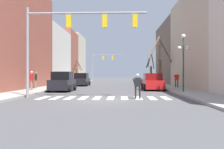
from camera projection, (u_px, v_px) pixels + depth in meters
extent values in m
plane|color=#4C4C4F|center=(103.00, 100.00, 15.89)|extent=(240.00, 240.00, 0.00)
cube|color=#9E9E99|center=(214.00, 99.00, 15.66)|extent=(2.57, 90.00, 0.15)
cube|color=#934C3D|center=(7.00, 36.00, 27.60)|extent=(6.00, 14.23, 11.21)
cube|color=beige|center=(44.00, 56.00, 41.13)|extent=(6.00, 12.86, 8.76)
cube|color=#934C3D|center=(60.00, 57.00, 51.73)|extent=(6.00, 8.35, 9.94)
cube|color=#BCB299|center=(70.00, 58.00, 61.82)|extent=(6.00, 11.85, 10.64)
cube|color=#BCB299|center=(213.00, 41.00, 28.05)|extent=(6.00, 15.57, 10.38)
cube|color=#66564C|center=(180.00, 54.00, 43.34)|extent=(6.00, 15.04, 9.99)
cube|color=white|center=(43.00, 98.00, 17.39)|extent=(0.45, 2.60, 0.01)
cube|color=white|center=(57.00, 98.00, 17.36)|extent=(0.45, 2.60, 0.01)
cube|color=white|center=(70.00, 98.00, 17.33)|extent=(0.45, 2.60, 0.01)
cube|color=white|center=(84.00, 98.00, 17.30)|extent=(0.45, 2.60, 0.01)
cube|color=white|center=(97.00, 98.00, 17.27)|extent=(0.45, 2.60, 0.01)
cube|color=white|center=(111.00, 98.00, 17.24)|extent=(0.45, 2.60, 0.01)
cube|color=white|center=(124.00, 98.00, 17.21)|extent=(0.45, 2.60, 0.01)
cube|color=white|center=(138.00, 98.00, 17.18)|extent=(0.45, 2.60, 0.01)
cube|color=white|center=(152.00, 98.00, 17.15)|extent=(0.45, 2.60, 0.01)
cube|color=white|center=(166.00, 98.00, 17.12)|extent=(0.45, 2.60, 0.01)
cylinder|color=gray|center=(27.00, 53.00, 17.48)|extent=(0.18, 0.18, 6.02)
cylinder|color=gray|center=(87.00, 13.00, 17.34)|extent=(7.97, 0.14, 0.14)
cube|color=yellow|center=(69.00, 21.00, 17.38)|extent=(0.32, 0.28, 0.84)
cube|color=yellow|center=(105.00, 21.00, 17.30)|extent=(0.32, 0.28, 0.84)
cube|color=yellow|center=(135.00, 21.00, 17.24)|extent=(0.32, 0.28, 0.84)
cylinder|color=gray|center=(92.00, 67.00, 57.10)|extent=(0.18, 0.18, 6.14)
cylinder|color=gray|center=(108.00, 55.00, 56.99)|extent=(6.85, 0.14, 0.14)
cube|color=yellow|center=(103.00, 58.00, 57.02)|extent=(0.32, 0.28, 0.84)
cube|color=yellow|center=(113.00, 58.00, 56.95)|extent=(0.32, 0.28, 0.84)
cylinder|color=#1E4C2D|center=(183.00, 65.00, 21.42)|extent=(0.12, 0.12, 4.36)
sphere|color=white|center=(183.00, 36.00, 21.42)|extent=(0.36, 0.36, 0.36)
sphere|color=white|center=(179.00, 48.00, 21.43)|extent=(0.31, 0.31, 0.31)
sphere|color=white|center=(187.00, 48.00, 21.41)|extent=(0.31, 0.31, 0.31)
cube|color=red|center=(153.00, 84.00, 25.92)|extent=(1.75, 4.54, 0.82)
cube|color=maroon|center=(153.00, 77.00, 25.92)|extent=(1.61, 2.36, 0.67)
cylinder|color=black|center=(142.00, 86.00, 27.36)|extent=(0.22, 0.64, 0.64)
cylinder|color=black|center=(159.00, 86.00, 27.30)|extent=(0.22, 0.64, 0.64)
cylinder|color=black|center=(145.00, 88.00, 24.55)|extent=(0.22, 0.64, 0.64)
cylinder|color=black|center=(164.00, 88.00, 24.49)|extent=(0.22, 0.64, 0.64)
cube|color=black|center=(82.00, 81.00, 35.59)|extent=(1.80, 4.56, 0.86)
cube|color=black|center=(82.00, 76.00, 35.59)|extent=(1.66, 2.37, 0.70)
cylinder|color=black|center=(77.00, 83.00, 37.03)|extent=(0.22, 0.64, 0.64)
cylinder|color=black|center=(90.00, 83.00, 36.97)|extent=(0.22, 0.64, 0.64)
cylinder|color=black|center=(73.00, 84.00, 34.21)|extent=(0.22, 0.64, 0.64)
cylinder|color=black|center=(87.00, 84.00, 34.15)|extent=(0.22, 0.64, 0.64)
cube|color=black|center=(63.00, 84.00, 24.04)|extent=(1.77, 4.21, 0.90)
cube|color=black|center=(63.00, 76.00, 24.04)|extent=(1.63, 2.19, 0.73)
cylinder|color=black|center=(56.00, 87.00, 25.38)|extent=(0.22, 0.64, 0.64)
cylinder|color=black|center=(75.00, 87.00, 25.32)|extent=(0.22, 0.64, 0.64)
cylinder|color=black|center=(49.00, 89.00, 22.77)|extent=(0.22, 0.64, 0.64)
cylinder|color=black|center=(70.00, 89.00, 22.71)|extent=(0.22, 0.64, 0.64)
cylinder|color=black|center=(136.00, 93.00, 16.71)|extent=(0.11, 0.11, 0.76)
cylinder|color=black|center=(140.00, 93.00, 16.62)|extent=(0.11, 0.11, 0.76)
cube|color=black|center=(138.00, 82.00, 16.66)|extent=(0.42, 0.31, 0.60)
sphere|color=beige|center=(138.00, 75.00, 16.66)|extent=(0.21, 0.21, 0.21)
cylinder|color=black|center=(134.00, 83.00, 16.73)|extent=(0.27, 0.16, 0.58)
cylinder|color=black|center=(141.00, 83.00, 16.59)|extent=(0.27, 0.16, 0.58)
cylinder|color=#7A705B|center=(31.00, 86.00, 23.00)|extent=(0.12, 0.12, 0.81)
cylinder|color=#7A705B|center=(32.00, 86.00, 23.29)|extent=(0.12, 0.12, 0.81)
cube|color=red|center=(32.00, 78.00, 23.15)|extent=(0.24, 0.41, 0.63)
sphere|color=beige|center=(32.00, 72.00, 23.15)|extent=(0.23, 0.23, 0.23)
cylinder|color=red|center=(31.00, 78.00, 22.92)|extent=(0.10, 0.28, 0.61)
cylinder|color=red|center=(32.00, 78.00, 23.37)|extent=(0.10, 0.28, 0.61)
cylinder|color=black|center=(178.00, 84.00, 28.87)|extent=(0.11, 0.11, 0.77)
cylinder|color=black|center=(176.00, 84.00, 29.06)|extent=(0.11, 0.11, 0.77)
cube|color=red|center=(177.00, 77.00, 28.96)|extent=(0.43, 0.41, 0.61)
sphere|color=beige|center=(177.00, 73.00, 28.96)|extent=(0.22, 0.22, 0.22)
cylinder|color=red|center=(178.00, 78.00, 28.82)|extent=(0.26, 0.24, 0.59)
cylinder|color=red|center=(175.00, 78.00, 29.11)|extent=(0.26, 0.24, 0.59)
cylinder|color=#7A705B|center=(36.00, 84.00, 26.15)|extent=(0.12, 0.12, 0.79)
cylinder|color=#7A705B|center=(36.00, 84.00, 26.43)|extent=(0.12, 0.12, 0.79)
cube|color=black|center=(36.00, 77.00, 26.29)|extent=(0.31, 0.43, 0.62)
sphere|color=#8C664C|center=(36.00, 73.00, 26.29)|extent=(0.22, 0.22, 0.22)
cylinder|color=black|center=(36.00, 78.00, 26.07)|extent=(0.16, 0.28, 0.60)
cylinder|color=black|center=(36.00, 78.00, 26.51)|extent=(0.16, 0.28, 0.60)
cylinder|color=brown|center=(160.00, 72.00, 35.24)|extent=(0.42, 0.42, 3.38)
cylinder|color=brown|center=(154.00, 48.00, 34.47)|extent=(1.88, 1.85, 3.35)
cylinder|color=brown|center=(160.00, 52.00, 34.78)|extent=(0.34, 1.09, 2.19)
cylinder|color=brown|center=(165.00, 51.00, 34.51)|extent=(1.31, 1.62, 2.80)
cylinder|color=brown|center=(166.00, 51.00, 35.24)|extent=(1.78, 0.26, 3.18)
cylinder|color=brown|center=(151.00, 74.00, 45.49)|extent=(0.36, 0.36, 2.83)
cylinder|color=brown|center=(149.00, 61.00, 45.72)|extent=(0.94, 0.61, 2.39)
cylinder|color=brown|center=(153.00, 61.00, 46.60)|extent=(0.92, 2.41, 2.69)
cylinder|color=brown|center=(149.00, 60.00, 45.98)|extent=(0.60, 1.10, 2.38)
cylinder|color=#473828|center=(77.00, 75.00, 48.95)|extent=(0.29, 0.29, 2.42)
cylinder|color=#473828|center=(79.00, 65.00, 49.10)|extent=(1.13, 0.46, 2.05)
cylinder|color=#473828|center=(79.00, 65.00, 48.79)|extent=(0.89, 0.41, 2.08)
cylinder|color=#473828|center=(75.00, 66.00, 48.51)|extent=(0.63, 1.03, 1.47)
cylinder|color=#473828|center=(75.00, 67.00, 49.33)|extent=(0.75, 0.86, 1.32)
cylinder|color=#473828|center=(74.00, 66.00, 48.92)|extent=(1.08, 0.22, 1.82)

